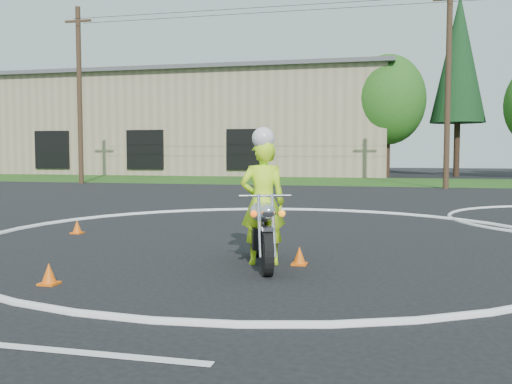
# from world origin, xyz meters

# --- Properties ---
(ground) EXTENTS (120.00, 120.00, 0.00)m
(ground) POSITION_xyz_m (0.00, 0.00, 0.00)
(ground) COLOR black
(ground) RESTS_ON ground
(grass_strip) EXTENTS (120.00, 10.00, 0.02)m
(grass_strip) POSITION_xyz_m (0.00, 27.00, 0.01)
(grass_strip) COLOR #1E4714
(grass_strip) RESTS_ON ground
(course_markings) EXTENTS (19.05, 19.05, 0.12)m
(course_markings) POSITION_xyz_m (2.17, 4.35, 0.01)
(course_markings) COLOR silver
(course_markings) RESTS_ON ground
(primary_motorcycle) EXTENTS (0.98, 2.18, 1.19)m
(primary_motorcycle) POSITION_xyz_m (0.46, 0.23, 0.58)
(primary_motorcycle) COLOR black
(primary_motorcycle) RESTS_ON ground
(rider_primary_grp) EXTENTS (0.84, 0.69, 2.20)m
(rider_primary_grp) POSITION_xyz_m (0.44, 0.37, 1.06)
(rider_primary_grp) COLOR #C4FF1A
(rider_primary_grp) RESTS_ON ground
(warehouse) EXTENTS (41.00, 17.00, 8.30)m
(warehouse) POSITION_xyz_m (-18.00, 39.99, 4.16)
(warehouse) COLOR tan
(warehouse) RESTS_ON ground
(utility_poles) EXTENTS (41.60, 1.12, 10.00)m
(utility_poles) POSITION_xyz_m (5.00, 21.00, 5.20)
(utility_poles) COLOR #473321
(utility_poles) RESTS_ON ground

